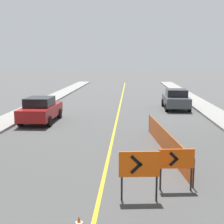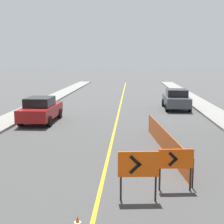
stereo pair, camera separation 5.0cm
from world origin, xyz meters
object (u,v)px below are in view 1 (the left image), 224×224
at_px(arrow_barricade_primary, 139,166).
at_px(parked_car_curb_near, 41,110).
at_px(arrow_barricade_secondary, 176,161).
at_px(parked_car_curb_mid, 176,99).

xyz_separation_m(arrow_barricade_primary, parked_car_curb_near, (-5.85, 10.71, -0.21)).
relative_size(arrow_barricade_secondary, parked_car_curb_near, 0.30).
distance_m(arrow_barricade_secondary, parked_car_curb_near, 12.14).
height_order(arrow_barricade_secondary, parked_car_curb_mid, parked_car_curb_mid).
xyz_separation_m(arrow_barricade_secondary, parked_car_curb_mid, (2.24, 15.75, -0.13)).
relative_size(arrow_barricade_primary, parked_car_curb_mid, 0.33).
bearing_deg(arrow_barricade_secondary, arrow_barricade_primary, -151.18).
bearing_deg(arrow_barricade_secondary, parked_car_curb_near, 119.48).
relative_size(arrow_barricade_secondary, parked_car_curb_mid, 0.30).
bearing_deg(parked_car_curb_mid, parked_car_curb_near, -146.75).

